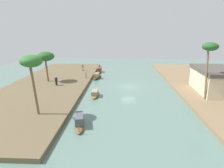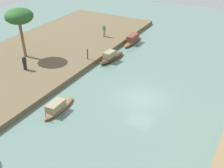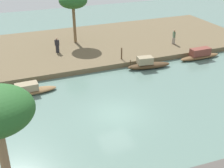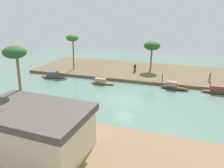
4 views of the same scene
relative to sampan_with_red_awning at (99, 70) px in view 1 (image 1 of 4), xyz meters
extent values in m
plane|color=slate|center=(12.27, 6.71, -0.45)|extent=(71.77, 71.77, 0.00)
cube|color=brown|center=(12.27, -7.83, -0.21)|extent=(42.70, 13.95, 0.49)
cube|color=#846B4C|center=(12.27, 21.24, -0.21)|extent=(42.70, 13.95, 0.49)
ellipsoid|color=brown|center=(-0.01, 0.00, -0.24)|extent=(4.75, 0.99, 0.42)
cube|color=brown|center=(0.01, 0.00, 0.34)|extent=(2.16, 0.88, 0.74)
ellipsoid|color=brown|center=(17.44, 1.22, -0.28)|extent=(4.04, 1.23, 0.36)
cube|color=gray|center=(17.84, 1.23, 0.20)|extent=(1.82, 0.97, 0.59)
cylinder|color=brown|center=(19.21, 1.27, 0.14)|extent=(0.07, 0.07, 0.55)
ellipsoid|color=#47331E|center=(6.09, 0.18, -0.20)|extent=(4.44, 1.64, 0.51)
cube|color=gray|center=(6.53, 0.12, 0.40)|extent=(1.56, 1.07, 0.68)
cylinder|color=#47331E|center=(7.98, -0.06, 0.30)|extent=(0.07, 0.07, 0.59)
ellipsoid|color=brown|center=(27.23, 0.81, -0.27)|extent=(4.53, 1.80, 0.37)
cube|color=#4C515B|center=(27.29, 0.82, 0.33)|extent=(2.23, 1.23, 0.83)
cylinder|color=brown|center=(29.14, 1.18, 0.20)|extent=(0.07, 0.07, 0.64)
cylinder|color=#232328|center=(13.64, -6.13, 0.42)|extent=(0.52, 0.52, 0.76)
cube|color=#232328|center=(13.64, -6.13, 1.10)|extent=(0.47, 0.46, 0.61)
sphere|color=#9E7556|center=(13.64, -6.13, 1.51)|extent=(0.21, 0.21, 0.21)
cylinder|color=gray|center=(0.77, -3.93, 0.43)|extent=(0.44, 0.44, 0.79)
cube|color=#4C664C|center=(0.77, -3.93, 1.13)|extent=(0.30, 0.42, 0.62)
sphere|color=#9E7556|center=(0.77, -3.93, 1.55)|extent=(0.21, 0.21, 0.21)
cylinder|color=#4C3823|center=(8.13, -1.84, 0.63)|extent=(0.14, 0.14, 1.19)
cylinder|color=brown|center=(11.00, -8.68, 2.09)|extent=(0.33, 0.51, 4.12)
ellipsoid|color=#235623|center=(11.00, -8.68, 4.78)|extent=(3.13, 3.13, 1.72)
cylinder|color=brown|center=(25.68, -4.45, 2.87)|extent=(0.28, 0.62, 5.68)
ellipsoid|color=#2D6628|center=(25.68, -4.45, 6.19)|extent=(2.40, 2.40, 1.32)
cylinder|color=#7F6647|center=(19.83, 16.82, 3.49)|extent=(0.26, 0.68, 6.90)
ellipsoid|color=#235623|center=(19.83, 16.82, 7.34)|extent=(2.05, 2.05, 1.13)
cube|color=beige|center=(16.23, 19.85, 1.64)|extent=(8.57, 5.46, 3.20)
cube|color=#4C4742|center=(16.23, 19.85, 3.51)|extent=(9.09, 5.79, 0.55)
camera|label=1|loc=(45.71, 5.15, 9.32)|focal=30.71mm
camera|label=2|loc=(33.78, 15.45, 13.87)|focal=47.13mm
camera|label=3|loc=(19.48, 23.90, 11.31)|focal=48.29mm
camera|label=4|loc=(5.97, 31.41, 10.57)|focal=33.04mm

